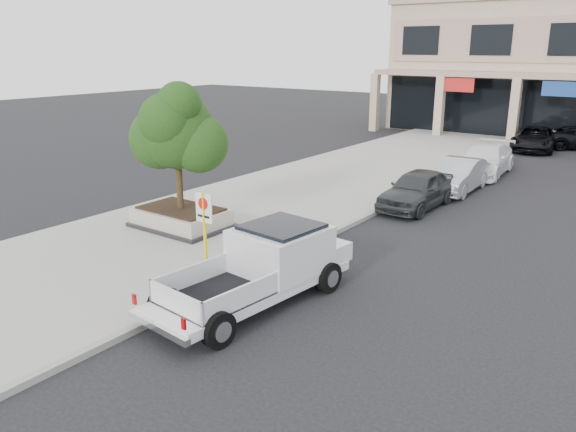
# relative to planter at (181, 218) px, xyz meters

# --- Properties ---
(ground) EXTENTS (120.00, 120.00, 0.00)m
(ground) POSITION_rel_planter_xyz_m (5.96, -1.75, -0.48)
(ground) COLOR black
(ground) RESTS_ON ground
(sidewalk) EXTENTS (8.00, 52.00, 0.15)m
(sidewalk) POSITION_rel_planter_xyz_m (0.46, 4.25, -0.40)
(sidewalk) COLOR gray
(sidewalk) RESTS_ON ground
(curb) EXTENTS (0.20, 52.00, 0.15)m
(curb) POSITION_rel_planter_xyz_m (4.41, 4.25, -0.40)
(curb) COLOR gray
(curb) RESTS_ON ground
(planter) EXTENTS (3.20, 2.20, 0.68)m
(planter) POSITION_rel_planter_xyz_m (0.00, 0.00, 0.00)
(planter) COLOR black
(planter) RESTS_ON sidewalk
(planter_tree) EXTENTS (2.90, 2.55, 4.00)m
(planter_tree) POSITION_rel_planter_xyz_m (0.13, 0.15, 2.94)
(planter_tree) COLOR #312513
(planter_tree) RESTS_ON planter
(no_parking_sign) EXTENTS (0.55, 0.09, 2.30)m
(no_parking_sign) POSITION_rel_planter_xyz_m (3.72, -2.63, 1.16)
(no_parking_sign) COLOR yellow
(no_parking_sign) RESTS_ON sidewalk
(hedge) EXTENTS (1.10, 0.99, 0.93)m
(hedge) POSITION_rel_planter_xyz_m (4.16, 0.76, 0.14)
(hedge) COLOR #1E4714
(hedge) RESTS_ON sidewalk
(pickup_truck) EXTENTS (2.66, 5.90, 1.80)m
(pickup_truck) POSITION_rel_planter_xyz_m (5.61, -2.99, 0.43)
(pickup_truck) COLOR silver
(pickup_truck) RESTS_ON ground
(curb_car_a) EXTENTS (1.83, 4.37, 1.48)m
(curb_car_a) POSITION_rel_planter_xyz_m (5.26, 7.45, 0.26)
(curb_car_a) COLOR #2C2E31
(curb_car_a) RESTS_ON ground
(curb_car_b) EXTENTS (1.55, 4.31, 1.42)m
(curb_car_b) POSITION_rel_planter_xyz_m (5.63, 10.90, 0.23)
(curb_car_b) COLOR #AAAEB2
(curb_car_b) RESTS_ON ground
(curb_car_c) EXTENTS (2.41, 5.24, 1.48)m
(curb_car_c) POSITION_rel_planter_xyz_m (5.47, 15.01, 0.27)
(curb_car_c) COLOR white
(curb_car_c) RESTS_ON ground
(curb_car_d) EXTENTS (2.98, 5.36, 1.42)m
(curb_car_d) POSITION_rel_planter_xyz_m (5.74, 23.64, 0.23)
(curb_car_d) COLOR black
(curb_car_d) RESTS_ON ground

